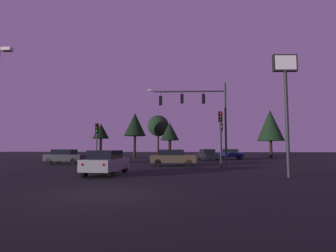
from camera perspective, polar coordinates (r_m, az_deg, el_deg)
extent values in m
plane|color=black|center=(34.32, 0.55, -7.47)|extent=(168.00, 168.00, 0.00)
cylinder|color=#232326|center=(25.99, 12.11, 0.44)|extent=(0.20, 0.20, 7.88)
cylinder|color=#232326|center=(26.10, 4.49, 7.31)|extent=(6.84, 0.60, 0.14)
ellipsoid|color=#F4EACC|center=(26.26, -3.73, 7.56)|extent=(0.56, 0.28, 0.16)
cylinder|color=#232326|center=(26.16, 7.52, 7.00)|extent=(0.05, 0.05, 0.28)
cube|color=black|center=(26.05, 7.53, 5.73)|extent=(0.32, 0.26, 0.90)
sphere|color=#4C0A0A|center=(26.24, 7.50, 6.28)|extent=(0.18, 0.18, 0.18)
sphere|color=#56380C|center=(26.19, 7.51, 5.68)|extent=(0.18, 0.18, 0.18)
sphere|color=#1EE04C|center=(26.14, 7.51, 5.07)|extent=(0.18, 0.18, 0.18)
cylinder|color=#232326|center=(26.06, 2.98, 7.03)|extent=(0.05, 0.05, 0.25)
cube|color=black|center=(25.95, 2.99, 5.79)|extent=(0.32, 0.26, 0.90)
sphere|color=#4C0A0A|center=(26.14, 2.98, 6.33)|extent=(0.18, 0.18, 0.18)
sphere|color=#56380C|center=(26.09, 2.98, 5.73)|extent=(0.18, 0.18, 0.18)
sphere|color=#1EE04C|center=(26.04, 2.99, 5.12)|extent=(0.18, 0.18, 0.18)
cylinder|color=#232326|center=(26.10, -1.57, 6.82)|extent=(0.05, 0.05, 0.42)
cube|color=black|center=(25.98, -1.57, 5.39)|extent=(0.32, 0.26, 0.90)
sphere|color=#4C0A0A|center=(26.17, -1.55, 5.94)|extent=(0.18, 0.18, 0.18)
sphere|color=#56380C|center=(26.12, -1.55, 5.34)|extent=(0.18, 0.18, 0.18)
sphere|color=#1EE04C|center=(26.07, -1.55, 4.73)|extent=(0.18, 0.18, 0.18)
cylinder|color=#232326|center=(23.45, 11.11, -3.90)|extent=(0.12, 0.12, 3.89)
cube|color=black|center=(23.60, 11.02, 1.92)|extent=(0.36, 0.33, 0.90)
sphere|color=red|center=(23.51, 11.15, 2.64)|extent=(0.18, 0.18, 0.18)
sphere|color=#56380C|center=(23.47, 11.16, 1.96)|extent=(0.18, 0.18, 0.18)
sphere|color=#0C4219|center=(23.44, 11.17, 1.28)|extent=(0.18, 0.18, 0.18)
cylinder|color=#232326|center=(25.60, -14.90, -4.86)|extent=(0.12, 0.12, 3.03)
cube|color=black|center=(25.67, -14.81, -0.47)|extent=(0.34, 0.29, 0.90)
sphere|color=#4C0A0A|center=(25.55, -14.85, 0.18)|extent=(0.18, 0.18, 0.18)
sphere|color=#56380C|center=(25.53, -14.86, -0.45)|extent=(0.18, 0.18, 0.18)
sphere|color=#1EE04C|center=(25.51, -14.88, -1.07)|extent=(0.18, 0.18, 0.18)
cylinder|color=#232326|center=(31.95, 11.27, -4.28)|extent=(0.12, 0.12, 3.68)
cube|color=black|center=(32.04, 11.20, -0.18)|extent=(0.36, 0.33, 0.90)
sphere|color=#4C0A0A|center=(31.94, 11.30, 0.34)|extent=(0.18, 0.18, 0.18)
sphere|color=#F9A319|center=(31.92, 11.31, -0.16)|extent=(0.18, 0.18, 0.18)
sphere|color=#0C4219|center=(31.90, 11.32, -0.66)|extent=(0.18, 0.18, 0.18)
cube|color=gray|center=(17.19, -12.95, -7.90)|extent=(1.86, 4.12, 0.68)
cube|color=black|center=(17.03, -13.09, -5.91)|extent=(1.56, 2.24, 0.52)
cylinder|color=black|center=(18.74, -13.71, -8.65)|extent=(0.22, 0.65, 0.64)
cylinder|color=black|center=(18.23, -9.15, -8.84)|extent=(0.22, 0.65, 0.64)
cylinder|color=black|center=(16.28, -17.25, -9.19)|extent=(0.22, 0.65, 0.64)
cylinder|color=black|center=(15.69, -12.07, -9.47)|extent=(0.22, 0.65, 0.64)
sphere|color=red|center=(15.54, -17.77, -7.77)|extent=(0.14, 0.14, 0.14)
sphere|color=red|center=(15.06, -13.55, -7.97)|extent=(0.14, 0.14, 0.14)
cube|color=#473828|center=(25.44, 1.12, -6.94)|extent=(4.34, 2.20, 0.68)
cube|color=black|center=(25.42, 0.78, -5.59)|extent=(2.39, 1.78, 0.52)
cylinder|color=black|center=(26.31, 4.18, -7.60)|extent=(0.65, 0.25, 0.64)
cylinder|color=black|center=(24.65, 4.35, -7.79)|extent=(0.65, 0.25, 0.64)
cylinder|color=black|center=(26.33, -1.91, -7.61)|extent=(0.65, 0.25, 0.64)
cylinder|color=black|center=(24.67, -2.15, -7.80)|extent=(0.65, 0.25, 0.64)
sphere|color=red|center=(26.19, -3.52, -6.65)|extent=(0.14, 0.14, 0.14)
sphere|color=red|center=(24.89, -3.79, -6.75)|extent=(0.14, 0.14, 0.14)
cube|color=#232328|center=(30.44, -20.86, -6.27)|extent=(4.06, 1.92, 0.68)
cube|color=black|center=(30.50, -21.08, -5.13)|extent=(2.20, 1.62, 0.52)
cylinder|color=black|center=(30.58, -17.95, -6.98)|extent=(0.64, 0.21, 0.64)
cylinder|color=black|center=(29.12, -19.34, -7.07)|extent=(0.64, 0.21, 0.64)
cylinder|color=black|center=(31.81, -22.29, -6.76)|extent=(0.64, 0.21, 0.64)
cylinder|color=black|center=(30.41, -23.83, -6.82)|extent=(0.64, 0.21, 0.64)
sphere|color=red|center=(31.99, -23.51, -5.92)|extent=(0.14, 0.14, 0.14)
sphere|color=red|center=(30.90, -24.74, -5.93)|extent=(0.14, 0.14, 0.14)
cube|color=#0F1947|center=(41.98, 12.96, -5.95)|extent=(4.45, 2.76, 0.68)
cube|color=black|center=(41.95, 13.14, -5.12)|extent=(2.55, 2.04, 0.52)
cylinder|color=black|center=(41.43, 10.93, -6.47)|extent=(0.67, 0.35, 0.64)
cylinder|color=black|center=(42.98, 11.30, -6.40)|extent=(0.67, 0.35, 0.64)
cylinder|color=black|center=(41.04, 14.71, -6.42)|extent=(0.67, 0.35, 0.64)
cylinder|color=black|center=(42.61, 14.94, -6.34)|extent=(0.67, 0.35, 0.64)
sphere|color=red|center=(41.12, 15.72, -5.78)|extent=(0.14, 0.14, 0.14)
sphere|color=red|center=(42.36, 15.87, -5.74)|extent=(0.14, 0.14, 0.14)
cube|color=black|center=(36.71, 8.38, -6.21)|extent=(2.80, 4.31, 0.68)
cube|color=black|center=(36.85, 8.30, -5.27)|extent=(2.07, 2.48, 0.52)
cylinder|color=black|center=(35.73, 10.26, -6.77)|extent=(0.36, 0.67, 0.64)
cylinder|color=black|center=(35.24, 7.79, -6.83)|extent=(0.36, 0.67, 0.64)
cylinder|color=black|center=(38.22, 8.94, -6.65)|extent=(0.36, 0.67, 0.64)
cylinder|color=black|center=(37.75, 6.62, -6.70)|extent=(0.36, 0.67, 0.64)
sphere|color=red|center=(38.81, 8.38, -5.98)|extent=(0.14, 0.14, 0.14)
sphere|color=red|center=(38.45, 6.58, -6.01)|extent=(0.14, 0.14, 0.14)
cube|color=#F4EACC|center=(19.33, -30.91, 13.75)|extent=(0.60, 0.36, 0.20)
cylinder|color=#232326|center=(16.93, 23.89, 0.48)|extent=(0.20, 0.20, 6.13)
cube|color=black|center=(17.59, 23.50, 12.11)|extent=(1.42, 0.40, 1.00)
cube|color=white|center=(17.47, 23.67, 12.24)|extent=(1.23, 0.15, 0.84)
cylinder|color=black|center=(48.49, -14.09, -4.55)|extent=(0.43, 0.43, 3.34)
cone|color=black|center=(48.59, -14.02, -1.04)|extent=(2.90, 2.90, 2.62)
cylinder|color=black|center=(41.92, 0.37, -5.01)|extent=(0.46, 0.46, 2.87)
cone|color=black|center=(42.01, 0.37, -1.15)|extent=(2.96, 2.96, 2.77)
cylinder|color=black|center=(48.71, 20.98, -4.64)|extent=(0.46, 0.46, 2.89)
cone|color=black|center=(48.86, 20.83, 0.18)|extent=(4.44, 4.44, 5.33)
cylinder|color=black|center=(46.13, -7.07, -4.41)|extent=(0.43, 0.43, 3.73)
cone|color=black|center=(46.31, -7.02, 0.34)|extent=(3.74, 3.74, 3.94)
cylinder|color=black|center=(50.56, -2.10, -4.05)|extent=(0.33, 0.33, 4.46)
sphere|color=black|center=(50.73, -2.08, 0.04)|extent=(3.97, 3.97, 3.97)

